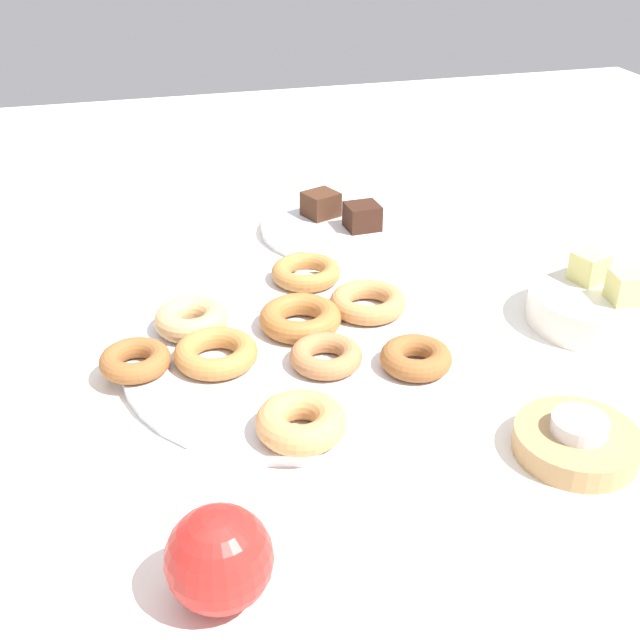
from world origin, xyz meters
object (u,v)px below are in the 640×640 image
Objects in this scene: donut_8 at (301,422)px; melon_chunk_left at (589,267)px; donut_4 at (135,359)px; donut_3 at (416,358)px; apple at (219,559)px; donut_2 at (300,318)px; melon_chunk_right at (626,287)px; donut_1 at (368,302)px; candle_holder at (576,442)px; donut_6 at (326,356)px; brownie_near at (321,204)px; donut_5 at (216,353)px; donut_plate at (294,352)px; tealight at (580,425)px; donut_0 at (306,272)px; fruit_bowl at (597,307)px; donut_7 at (191,319)px; cake_plate at (338,228)px; brownie_far at (362,216)px.

donut_8 is 0.43m from melon_chunk_left.
donut_8 reaches higher than donut_4.
donut_3 is 0.95× the size of apple.
donut_2 is 0.38m from melon_chunk_right.
melon_chunk_right is at bearing 69.38° from donut_1.
candle_holder is at bearing -32.49° from melon_chunk_left.
brownie_near is at bearing 165.39° from donut_6.
donut_plate is at bearing 96.29° from donut_5.
brownie_near is at bearing 139.58° from donut_4.
donut_1 is 1.73× the size of tealight.
donut_0 is at bearing 160.87° from donut_plate.
fruit_bowl reaches higher than donut_3.
donut_plate is at bearing -23.65° from donut_2.
melon_chunk_right is (0.11, 0.49, 0.03)m from donut_7.
melon_chunk_left is at bearing 35.60° from cake_plate.
donut_3 is at bearing 118.61° from donut_8.
brownie_near is 1.00× the size of brownie_far.
apple is (0.37, -0.24, 0.02)m from donut_1.
donut_plate is 0.37m from fruit_bowl.
brownie_far is at bearing 36.03° from brownie_near.
donut_8 is 0.53× the size of fruit_bowl.
tealight is 0.29m from melon_chunk_left.
brownie_near reaches higher than donut_0.
donut_3 is (0.23, 0.06, 0.00)m from donut_0.
melon_chunk_left is (-0.03, 0.00, 0.04)m from fruit_bowl.
donut_plate is 0.39m from melon_chunk_right.
donut_1 is 0.30m from brownie_near.
donut_8 reaches higher than tealight.
brownie_near is 0.90× the size of tealight.
donut_1 is 0.30m from melon_chunk_right.
donut_6 reaches higher than candle_holder.
donut_1 is at bearing 147.27° from donut_8.
brownie_far is (-0.24, 0.07, 0.01)m from donut_1.
donut_4 is 1.60× the size of brownie_near.
donut_4 is at bearing -137.83° from donut_8.
donut_7 is at bearing -161.66° from donut_8.
brownie_far is at bearing -148.72° from melon_chunk_right.
melon_chunk_left is at bearing 147.51° from tealight.
donut_6 is (0.20, -0.03, -0.00)m from donut_0.
donut_3 is (0.08, 0.12, 0.02)m from donut_plate.
donut_0 is 1.19× the size of donut_4.
fruit_bowl is (-0.14, 0.40, -0.01)m from donut_8.
cake_plate is 2.82× the size of apple.
donut_8 is (0.19, -0.05, 0.00)m from donut_2.
donut_4 is (0.15, -0.23, -0.00)m from donut_0.
cake_plate is (-0.32, 0.15, 0.00)m from donut_plate.
donut_6 is at bearing 5.16° from donut_2.
fruit_bowl reaches higher than donut_1.
melon_chunk_left is (-0.02, 0.46, 0.03)m from donut_5.
melon_chunk_right reaches higher than fruit_bowl.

